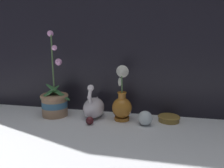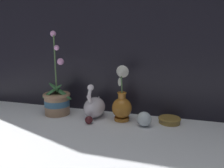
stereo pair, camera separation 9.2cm
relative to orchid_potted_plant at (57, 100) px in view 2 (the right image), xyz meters
name	(u,v)px [view 2 (the right image)]	position (x,y,z in m)	size (l,w,h in m)	color
ground_plane	(100,128)	(0.30, -0.12, -0.08)	(2.80, 2.80, 0.00)	white
window_backdrop	(116,5)	(0.30, 0.14, 0.52)	(2.80, 0.03, 1.20)	black
orchid_potted_plant	(57,100)	(0.00, 0.00, 0.00)	(0.18, 0.18, 0.46)	#9E7556
swan_figurine	(95,106)	(0.22, 0.02, -0.02)	(0.11, 0.18, 0.19)	white
blue_vase	(122,102)	(0.38, 0.00, 0.02)	(0.10, 0.11, 0.29)	#B26B23
glass_sphere	(144,119)	(0.50, -0.04, -0.05)	(0.07, 0.07, 0.07)	silver
amber_dish	(169,120)	(0.62, 0.04, -0.06)	(0.11, 0.11, 0.03)	olive
glass_bauble	(89,120)	(0.23, -0.09, -0.06)	(0.04, 0.04, 0.04)	#4C191E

